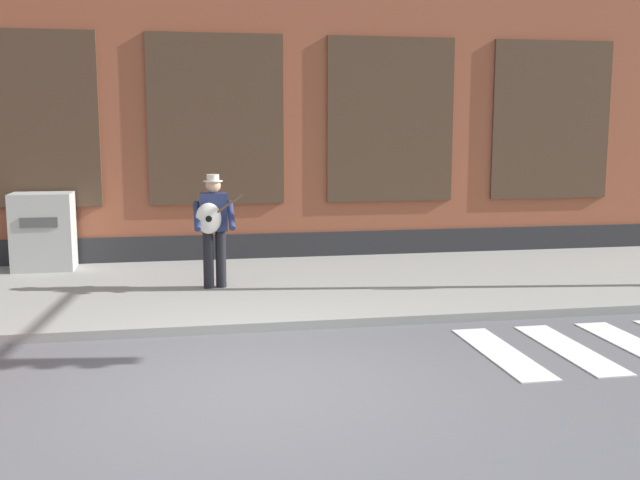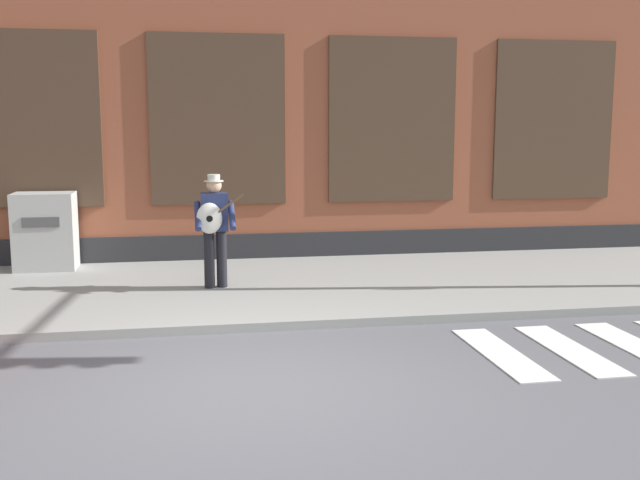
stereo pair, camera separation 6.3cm
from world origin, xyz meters
name	(u,v)px [view 2 (the right image)]	position (x,y,z in m)	size (l,w,h in m)	color
ground_plane	(250,385)	(0.00, 0.00, 0.00)	(160.00, 160.00, 0.00)	#56565B
sidewalk	(227,289)	(0.00, 4.07, 0.06)	(28.00, 4.47, 0.11)	gray
building_backdrop	(212,62)	(0.00, 8.29, 3.68)	(28.00, 4.06, 7.37)	brown
busker	(214,224)	(-0.18, 3.91, 1.05)	(0.70, 0.51, 1.64)	black
utility_box	(45,231)	(-2.85, 5.85, 0.74)	(0.96, 0.68, 1.25)	#ADADA8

